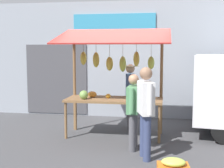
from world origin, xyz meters
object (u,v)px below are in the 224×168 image
Objects in this scene: shopper_in_grey_tee at (133,107)px; shopper_with_shopping_bag at (146,106)px; vendor_with_sunhat at (130,91)px; market_stall at (113,70)px.

shopper_with_shopping_bag is at bearing -147.83° from shopper_in_grey_tee.
vendor_with_sunhat is 1.08× the size of shopper_in_grey_tee.
market_stall reaches higher than shopper_with_shopping_bag.
shopper_with_shopping_bag is (-0.52, 2.14, 0.02)m from vendor_with_sunhat.
shopper_with_shopping_bag is at bearing 5.98° from vendor_with_sunhat.
market_stall is 1.75m from shopper_with_shopping_bag.
shopper_with_shopping_bag reaches higher than vendor_with_sunhat.
market_stall is 1.64× the size of shopper_in_grey_tee.
market_stall reaches higher than shopper_in_grey_tee.
market_stall is 0.97m from vendor_with_sunhat.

